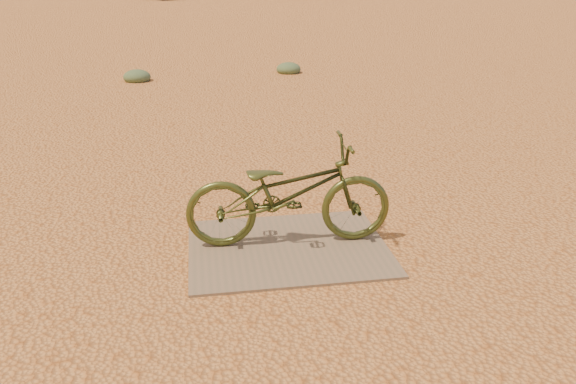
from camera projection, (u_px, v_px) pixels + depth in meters
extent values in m
plane|color=#BE8349|center=(343.00, 263.00, 4.47)|extent=(120.00, 120.00, 0.00)
cube|color=brown|center=(288.00, 248.00, 4.70)|extent=(1.64, 1.27, 0.02)
imported|color=#3C471E|center=(289.00, 193.00, 4.61)|extent=(1.72, 0.67, 0.89)
ellipsoid|color=#566D48|center=(137.00, 81.00, 11.76)|extent=(0.56, 0.56, 0.31)
ellipsoid|color=#566D48|center=(289.00, 73.00, 12.70)|extent=(0.55, 0.55, 0.30)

